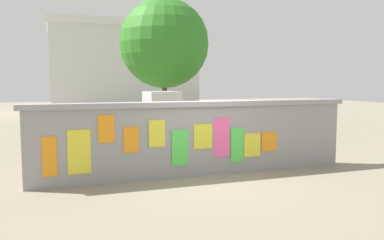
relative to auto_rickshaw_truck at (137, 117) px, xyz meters
The scene contains 8 objects.
ground 2.19m from the auto_rickshaw_truck, 81.89° to the left, with size 60.00×60.00×0.00m, color gray.
poster_wall 6.03m from the auto_rickshaw_truck, 87.38° to the right, with size 7.93×0.42×1.76m.
auto_rickshaw_truck is the anchor object (origin of this frame).
motorcycle 3.46m from the auto_rickshaw_truck, 129.83° to the right, with size 1.90×0.56×0.87m.
bicycle_near 4.99m from the auto_rickshaw_truck, 77.53° to the right, with size 1.70×0.44×0.95m.
person_walking 3.54m from the auto_rickshaw_truck, 55.40° to the right, with size 0.46×0.46×1.62m.
tree_roadside 5.60m from the auto_rickshaw_truck, 61.33° to the left, with size 4.37×4.37×6.28m.
building_background 14.78m from the auto_rickshaw_truck, 82.54° to the left, with size 10.50×5.29×6.51m.
Camera 1 is at (-3.18, -8.56, 2.22)m, focal length 36.35 mm.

